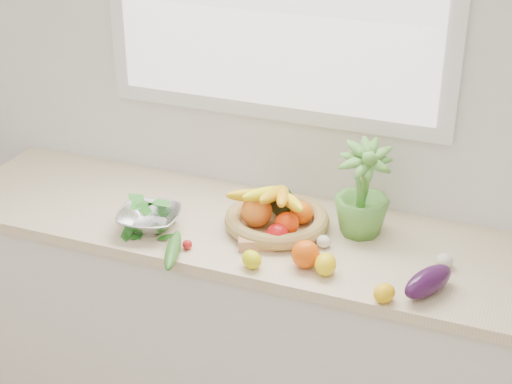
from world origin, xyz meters
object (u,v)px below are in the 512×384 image
at_px(eggplant, 428,281).
at_px(fruit_basket, 276,214).
at_px(potted_herb, 363,190).
at_px(apple, 278,235).
at_px(cucumber, 173,250).
at_px(colander_with_spinach, 149,215).

bearing_deg(eggplant, fruit_basket, 159.89).
bearing_deg(potted_herb, apple, -140.82).
relative_size(cucumber, potted_herb, 0.72).
bearing_deg(eggplant, potted_herb, 135.24).
bearing_deg(cucumber, potted_herb, 35.43).
bearing_deg(colander_with_spinach, eggplant, -2.01).
relative_size(apple, eggplant, 0.39).
relative_size(apple, fruit_basket, 0.21).
xyz_separation_m(eggplant, fruit_basket, (-0.57, 0.21, 0.01)).
distance_m(cucumber, colander_with_spinach, 0.21).
distance_m(fruit_basket, colander_with_spinach, 0.44).
relative_size(apple, potted_herb, 0.24).
height_order(cucumber, potted_herb, potted_herb).
bearing_deg(cucumber, colander_with_spinach, 140.68).
bearing_deg(colander_with_spinach, apple, 7.48).
relative_size(cucumber, colander_with_spinach, 0.95).
height_order(apple, potted_herb, potted_herb).
relative_size(eggplant, potted_herb, 0.61).
xyz_separation_m(potted_herb, colander_with_spinach, (-0.69, -0.25, -0.11)).
distance_m(potted_herb, fruit_basket, 0.31).
xyz_separation_m(eggplant, colander_with_spinach, (-0.98, 0.03, 0.02)).
relative_size(apple, cucumber, 0.33).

